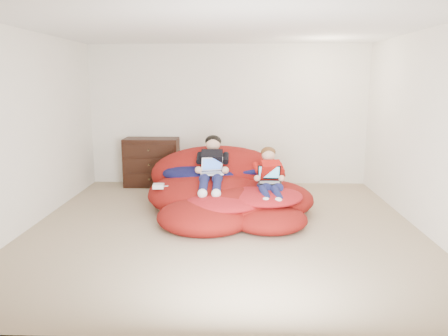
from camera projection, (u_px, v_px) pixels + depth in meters
room_shell at (224, 211)px, 5.62m from camera, size 5.10×5.10×2.77m
dresser at (152, 162)px, 7.82m from camera, size 0.96×0.54×0.86m
beanbag_pile at (225, 192)px, 6.37m from camera, size 2.46×2.37×0.96m
cream_pillow at (202, 159)px, 7.04m from camera, size 0.42×0.27×0.27m
older_boy at (212, 164)px, 6.30m from camera, size 0.33×1.14×0.71m
younger_boy at (269, 174)px, 6.03m from camera, size 0.35×0.99×0.63m
laptop_white at (212, 169)px, 6.22m from camera, size 0.35×0.36×0.22m
laptop_black at (269, 178)px, 5.98m from camera, size 0.33×0.32×0.22m
power_adapter at (159, 186)px, 6.10m from camera, size 0.16×0.16×0.06m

